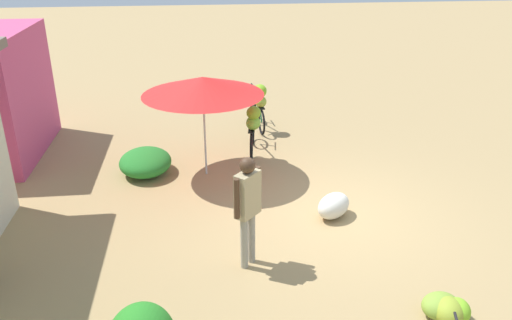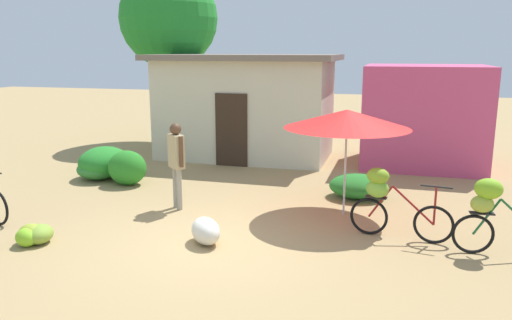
{
  "view_description": "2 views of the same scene",
  "coord_description": "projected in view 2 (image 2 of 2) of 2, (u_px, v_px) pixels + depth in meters",
  "views": [
    {
      "loc": [
        -7.78,
        2.26,
        4.55
      ],
      "look_at": [
        0.54,
        1.3,
        0.87
      ],
      "focal_mm": 36.12,
      "sensor_mm": 36.0,
      "label": 1
    },
    {
      "loc": [
        2.83,
        -7.36,
        3.14
      ],
      "look_at": [
        0.5,
        0.94,
        1.26
      ],
      "focal_mm": 35.42,
      "sensor_mm": 36.0,
      "label": 2
    }
  ],
  "objects": [
    {
      "name": "person_vendor",
      "position": [
        176.0,
        157.0,
        10.0
      ],
      "size": [
        0.45,
        0.42,
        1.74
      ],
      "color": "gray",
      "rests_on": "ground"
    },
    {
      "name": "produce_sack",
      "position": [
        206.0,
        231.0,
        8.33
      ],
      "size": [
        0.79,
        0.82,
        0.44
      ],
      "primitive_type": "ellipsoid",
      "rotation": [
        0.0,
        0.0,
        2.27
      ],
      "color": "silver",
      "rests_on": "ground"
    },
    {
      "name": "hedge_bush_mid",
      "position": [
        127.0,
        168.0,
        11.94
      ],
      "size": [
        0.92,
        0.78,
        0.83
      ],
      "primitive_type": "ellipsoid",
      "color": "#298325",
      "rests_on": "ground"
    },
    {
      "name": "hedge_bush_front_right",
      "position": [
        104.0,
        162.0,
        12.59
      ],
      "size": [
        1.24,
        1.32,
        0.79
      ],
      "primitive_type": "ellipsoid",
      "color": "#278229",
      "rests_on": "ground"
    },
    {
      "name": "ground_plane",
      "position": [
        212.0,
        244.0,
        8.34
      ],
      "size": [
        60.0,
        60.0,
        0.0
      ],
      "primitive_type": "plane",
      "color": "tan"
    },
    {
      "name": "building_low",
      "position": [
        246.0,
        106.0,
        14.94
      ],
      "size": [
        5.37,
        3.19,
        3.02
      ],
      "color": "beige",
      "rests_on": "ground"
    },
    {
      "name": "bicycle_center_loaded",
      "position": [
        495.0,
        210.0,
        7.76
      ],
      "size": [
        1.65,
        0.41,
        1.23
      ],
      "color": "black",
      "rests_on": "ground"
    },
    {
      "name": "hedge_bush_front_left",
      "position": [
        101.0,
        168.0,
        12.59
      ],
      "size": [
        1.11,
        1.23,
        0.51
      ],
      "primitive_type": "ellipsoid",
      "color": "#318034",
      "rests_on": "ground"
    },
    {
      "name": "bicycle_near_pile",
      "position": [
        387.0,
        197.0,
        8.5
      ],
      "size": [
        1.71,
        0.41,
        1.21
      ],
      "color": "black",
      "rests_on": "ground"
    },
    {
      "name": "banana_pile_on_ground",
      "position": [
        34.0,
        235.0,
        8.32
      ],
      "size": [
        0.65,
        0.68,
        0.33
      ],
      "color": "#80C427",
      "rests_on": "ground"
    },
    {
      "name": "hedge_bush_by_door",
      "position": [
        358.0,
        186.0,
        10.94
      ],
      "size": [
        1.24,
        1.06,
        0.5
      ],
      "primitive_type": "ellipsoid",
      "color": "#267C2B",
      "rests_on": "ground"
    },
    {
      "name": "shop_pink",
      "position": [
        424.0,
        116.0,
        13.88
      ],
      "size": [
        3.2,
        2.8,
        2.74
      ],
      "primitive_type": "cube",
      "color": "#CD4777",
      "rests_on": "ground"
    },
    {
      "name": "tree_behind_building",
      "position": [
        169.0,
        19.0,
        16.85
      ],
      "size": [
        3.27,
        3.27,
        5.82
      ],
      "color": "brown",
      "rests_on": "ground"
    },
    {
      "name": "market_umbrella",
      "position": [
        347.0,
        119.0,
        9.47
      ],
      "size": [
        2.39,
        2.39,
        2.05
      ],
      "color": "beige",
      "rests_on": "ground"
    }
  ]
}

